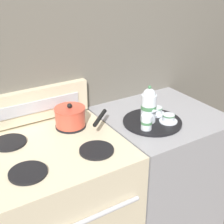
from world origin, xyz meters
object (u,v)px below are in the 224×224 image
at_px(saucepan, 71,116).
at_px(serving_tray, 152,122).
at_px(stove, 59,215).
at_px(teacup_left, 156,110).
at_px(creamer_jug, 146,122).
at_px(teapot, 149,105).
at_px(teacup_right, 168,118).

height_order(saucepan, serving_tray, saucepan).
xyz_separation_m(stove, serving_tray, (0.59, -0.06, 0.45)).
height_order(teacup_left, creamer_jug, creamer_jug).
relative_size(stove, creamer_jug, 11.15).
relative_size(stove, serving_tray, 2.70).
relative_size(serving_tray, teapot, 1.56).
bearing_deg(stove, teacup_right, -9.77).
xyz_separation_m(teacup_left, teacup_right, (-0.00, -0.12, 0.00)).
distance_m(saucepan, creamer_jug, 0.41).
height_order(stove, teapot, teapot).
relative_size(teacup_left, creamer_jug, 1.28).
relative_size(serving_tray, teacup_right, 3.24).
xyz_separation_m(teacup_left, creamer_jug, (-0.16, -0.12, 0.02)).
height_order(teacup_right, creamer_jug, creamer_jug).
distance_m(saucepan, teapot, 0.44).
xyz_separation_m(serving_tray, creamer_jug, (-0.09, -0.06, 0.05)).
height_order(teapot, teacup_left, teapot).
bearing_deg(stove, creamer_jug, -12.91).
distance_m(stove, creamer_jug, 0.72).
xyz_separation_m(serving_tray, teacup_left, (0.07, 0.06, 0.03)).
height_order(stove, teacup_left, teacup_left).
height_order(teacup_left, teacup_right, same).
bearing_deg(teapot, teacup_left, 27.26).
distance_m(teapot, creamer_jug, 0.11).
xyz_separation_m(teapot, teacup_left, (0.10, 0.05, -0.08)).
xyz_separation_m(stove, teapot, (0.56, -0.05, 0.56)).
bearing_deg(creamer_jug, serving_tray, 33.41).
bearing_deg(stove, saucepan, 39.65).
height_order(saucepan, creamer_jug, saucepan).
xyz_separation_m(stove, teacup_left, (0.66, 0.00, 0.48)).
relative_size(stove, teapot, 4.21).
bearing_deg(stove, teapot, -4.67).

